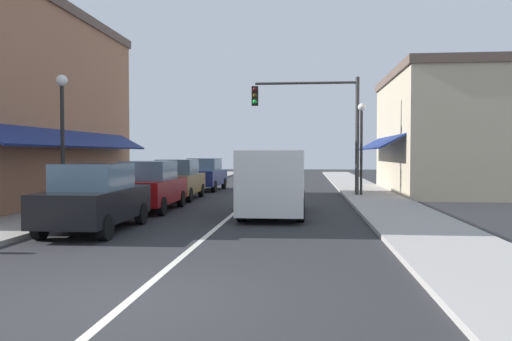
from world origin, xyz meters
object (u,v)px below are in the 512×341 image
parked_car_nearest_left (95,198)px  traffic_signal_mast_arm (320,115)px  street_lamp_right_mid (361,133)px  van_in_lane (274,180)px  parked_car_far_left (205,174)px  parked_car_second_left (150,186)px  street_lamp_left_near (62,121)px  parked_car_third_left (178,180)px

parked_car_nearest_left → traffic_signal_mast_arm: bearing=59.9°
traffic_signal_mast_arm → street_lamp_right_mid: (1.92, 0.01, -0.84)m
van_in_lane → traffic_signal_mast_arm: (1.68, 7.12, 2.66)m
parked_car_far_left → street_lamp_right_mid: 9.10m
parked_car_second_left → parked_car_far_left: bearing=89.5°
van_in_lane → street_lamp_right_mid: bearing=63.1°
parked_car_far_left → street_lamp_left_near: 12.49m
van_in_lane → street_lamp_left_near: 6.96m
van_in_lane → traffic_signal_mast_arm: traffic_signal_mast_arm is taller
parked_car_second_left → street_lamp_left_near: (-2.11, -2.18, 2.17)m
parked_car_third_left → street_lamp_left_near: street_lamp_left_near is taller
parked_car_second_left → parked_car_far_left: 9.95m
parked_car_nearest_left → street_lamp_left_near: size_ratio=0.92×
parked_car_third_left → street_lamp_right_mid: size_ratio=0.95×
parked_car_third_left → van_in_lane: (4.59, -5.25, 0.27)m
parked_car_second_left → street_lamp_right_mid: street_lamp_right_mid is taller
traffic_signal_mast_arm → parked_car_far_left: bearing=149.6°
traffic_signal_mast_arm → street_lamp_left_near: traffic_signal_mast_arm is taller
parked_car_second_left → van_in_lane: van_in_lane is taller
parked_car_nearest_left → van_in_lane: bearing=40.3°
parked_car_far_left → van_in_lane: (4.48, -10.74, 0.27)m
parked_car_third_left → traffic_signal_mast_arm: (6.27, 1.87, 2.93)m
traffic_signal_mast_arm → street_lamp_left_near: (-8.23, -8.50, -0.75)m
parked_car_third_left → street_lamp_right_mid: bearing=11.6°
parked_car_nearest_left → traffic_signal_mast_arm: 12.94m
parked_car_nearest_left → street_lamp_right_mid: bearing=52.9°
parked_car_far_left → van_in_lane: 11.65m
parked_car_second_left → traffic_signal_mast_arm: traffic_signal_mast_arm is taller
traffic_signal_mast_arm → street_lamp_left_near: size_ratio=1.24×
parked_car_far_left → street_lamp_left_near: size_ratio=0.92×
parked_car_far_left → traffic_signal_mast_arm: size_ratio=0.74×
traffic_signal_mast_arm → parked_car_third_left: bearing=-163.4°
street_lamp_left_near → parked_car_second_left: bearing=46.0°
parked_car_second_left → traffic_signal_mast_arm: bearing=45.2°
street_lamp_right_mid → van_in_lane: bearing=-116.8°
parked_car_nearest_left → parked_car_third_left: (-0.17, 9.15, 0.00)m
van_in_lane → street_lamp_right_mid: size_ratio=1.19×
parked_car_nearest_left → street_lamp_left_near: street_lamp_left_near is taller
street_lamp_left_near → street_lamp_right_mid: size_ratio=1.03×
parked_car_nearest_left → parked_car_far_left: 14.65m
van_in_lane → traffic_signal_mast_arm: 7.79m
van_in_lane → traffic_signal_mast_arm: size_ratio=0.93×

